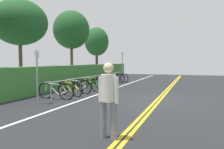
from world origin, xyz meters
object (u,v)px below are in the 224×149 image
(bicycle_0, at_px, (56,91))
(tree_extra, at_px, (97,42))
(bicycle_8, at_px, (113,78))
(pedestrian, at_px, (108,96))
(bicycle_5, at_px, (98,82))
(tree_mid, at_px, (20,23))
(sign_post_far, at_px, (122,64))
(bicycle_6, at_px, (106,81))
(bicycle_9, at_px, (118,78))
(bicycle_1, at_px, (70,89))
(bicycle_3, at_px, (88,85))
(bicycle_7, at_px, (109,80))
(bicycle_2, at_px, (77,86))
(sign_post_near, at_px, (37,71))
(bicycle_4, at_px, (92,83))
(tree_far_right, at_px, (71,30))
(bike_rack, at_px, (97,78))

(bicycle_0, height_order, tree_extra, tree_extra)
(bicycle_8, relative_size, pedestrian, 1.12)
(bicycle_5, bearing_deg, tree_mid, 122.43)
(sign_post_far, bearing_deg, bicycle_6, -178.53)
(bicycle_9, bearing_deg, sign_post_far, 0.01)
(bicycle_9, bearing_deg, bicycle_8, 171.61)
(bicycle_9, bearing_deg, tree_mid, 147.35)
(bicycle_0, relative_size, bicycle_1, 1.08)
(bicycle_3, xyz_separation_m, bicycle_6, (2.81, 0.03, -0.02))
(bicycle_5, distance_m, bicycle_7, 1.89)
(bicycle_2, distance_m, sign_post_near, 3.22)
(bicycle_2, xyz_separation_m, bicycle_7, (4.69, -0.01, -0.02))
(sign_post_near, bearing_deg, bicycle_6, -1.53)
(bicycle_6, xyz_separation_m, sign_post_near, (-6.81, 0.18, 0.91))
(bicycle_4, relative_size, tree_mid, 0.34)
(tree_mid, bearing_deg, tree_extra, 0.85)
(bicycle_2, xyz_separation_m, tree_mid, (0.38, 3.86, 3.49))
(tree_extra, bearing_deg, bicycle_1, -161.93)
(tree_mid, xyz_separation_m, tree_extra, (11.37, 0.17, -0.19))
(bicycle_9, bearing_deg, bicycle_5, 178.06)
(bicycle_6, relative_size, tree_far_right, 0.30)
(sign_post_far, bearing_deg, bicycle_8, 176.15)
(bicycle_0, xyz_separation_m, bicycle_8, (7.51, 0.05, 0.00))
(bicycle_7, height_order, bicycle_8, bicycle_8)
(bicycle_2, relative_size, tree_far_right, 0.31)
(bicycle_5, xyz_separation_m, bicycle_6, (0.93, -0.22, 0.00))
(bicycle_2, bearing_deg, bicycle_5, 1.01)
(bicycle_2, relative_size, bicycle_9, 1.03)
(tree_far_right, xyz_separation_m, tree_extra, (6.12, 0.52, -0.43))
(bicycle_4, bearing_deg, bicycle_7, -0.65)
(sign_post_far, relative_size, tree_far_right, 0.43)
(bicycle_6, xyz_separation_m, bicycle_7, (0.97, 0.16, -0.01))
(bicycle_2, distance_m, bicycle_5, 2.80)
(bike_rack, distance_m, bicycle_4, 0.54)
(bicycle_9, distance_m, tree_far_right, 5.25)
(bicycle_4, xyz_separation_m, bicycle_9, (4.61, -0.10, -0.01))
(bicycle_4, distance_m, pedestrian, 8.66)
(bicycle_1, bearing_deg, sign_post_far, 0.01)
(bicycle_2, height_order, bicycle_9, bicycle_2)
(bicycle_5, relative_size, tree_mid, 0.34)
(bicycle_3, bearing_deg, bicycle_9, 1.33)
(sign_post_near, bearing_deg, tree_extra, 15.16)
(bicycle_7, bearing_deg, pedestrian, -159.60)
(bicycle_2, xyz_separation_m, sign_post_near, (-3.09, 0.01, 0.91))
(bicycle_0, distance_m, bicycle_8, 7.51)
(bicycle_2, height_order, tree_extra, tree_extra)
(bicycle_0, bearing_deg, tree_extra, 16.46)
(bicycle_2, relative_size, sign_post_far, 0.73)
(bicycle_2, relative_size, bicycle_5, 0.99)
(bicycle_5, bearing_deg, bicycle_6, -13.61)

